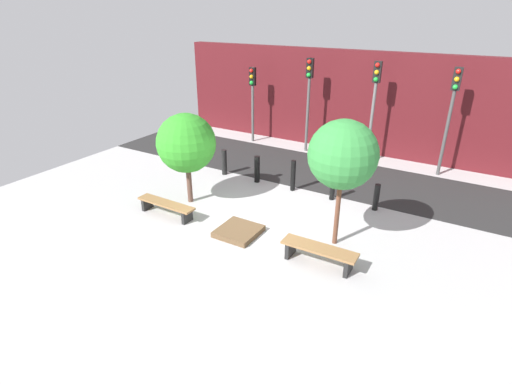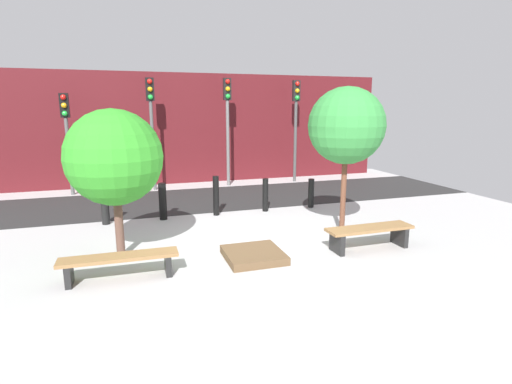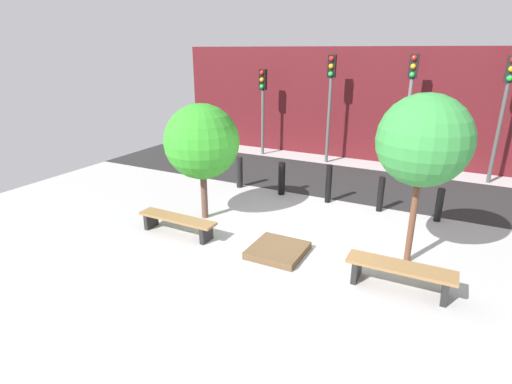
% 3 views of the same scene
% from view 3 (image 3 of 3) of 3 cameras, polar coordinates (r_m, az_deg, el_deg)
% --- Properties ---
extents(ground_plane, '(18.00, 18.00, 0.00)m').
position_cam_3_polar(ground_plane, '(9.01, 4.51, -7.35)').
color(ground_plane, '#ADADAD').
extents(road_strip, '(18.00, 3.56, 0.01)m').
position_cam_3_polar(road_strip, '(13.36, 12.82, 1.41)').
color(road_strip, '#272727').
rests_on(road_strip, ground).
extents(building_facade, '(16.20, 0.50, 4.20)m').
position_cam_3_polar(building_facade, '(16.08, 16.54, 11.81)').
color(building_facade, '#511419').
rests_on(building_facade, ground).
extents(bench_left, '(1.98, 0.43, 0.43)m').
position_cam_3_polar(bench_left, '(9.47, -11.18, -4.16)').
color(bench_left, black).
rests_on(bench_left, ground).
extents(bench_right, '(1.88, 0.50, 0.48)m').
position_cam_3_polar(bench_right, '(7.70, 19.87, -10.69)').
color(bench_right, black).
rests_on(bench_right, ground).
extents(planter_bed, '(1.10, 1.13, 0.15)m').
position_cam_3_polar(planter_bed, '(8.54, 3.13, -8.32)').
color(planter_bed, brown).
rests_on(planter_bed, ground).
extents(tree_behind_left_bench, '(1.83, 1.83, 2.90)m').
position_cam_3_polar(tree_behind_left_bench, '(9.81, -7.76, 7.10)').
color(tree_behind_left_bench, brown).
rests_on(tree_behind_left_bench, ground).
extents(tree_behind_right_bench, '(1.73, 1.73, 3.38)m').
position_cam_3_polar(tree_behind_right_bench, '(8.01, 22.85, 6.75)').
color(tree_behind_right_bench, brown).
rests_on(tree_behind_right_bench, ground).
extents(bollard_far_left, '(0.20, 0.20, 0.97)m').
position_cam_3_polar(bollard_far_left, '(12.43, -2.36, 2.84)').
color(bollard_far_left, black).
rests_on(bollard_far_left, ground).
extents(bollard_left, '(0.20, 0.20, 0.98)m').
position_cam_3_polar(bollard_left, '(11.82, 3.69, 1.93)').
color(bollard_left, black).
rests_on(bollard_left, ground).
extents(bollard_center, '(0.17, 0.17, 1.09)m').
position_cam_3_polar(bollard_center, '(11.33, 10.33, 1.16)').
color(bollard_center, black).
rests_on(bollard_center, ground).
extents(bollard_right, '(0.16, 0.16, 0.95)m').
position_cam_3_polar(bollard_right, '(11.06, 17.39, -0.31)').
color(bollard_right, black).
rests_on(bollard_right, ground).
extents(bollard_far_right, '(0.17, 0.17, 0.86)m').
position_cam_3_polar(bollard_far_right, '(10.96, 24.70, -1.69)').
color(bollard_far_right, black).
rests_on(bollard_far_right, ground).
extents(traffic_light_west, '(0.28, 0.27, 3.37)m').
position_cam_3_polar(traffic_light_west, '(16.19, 0.97, 13.50)').
color(traffic_light_west, '#545454').
rests_on(traffic_light_west, ground).
extents(traffic_light_mid_west, '(0.28, 0.27, 3.91)m').
position_cam_3_polar(traffic_light_mid_west, '(15.14, 10.58, 14.10)').
color(traffic_light_mid_west, '#515151').
rests_on(traffic_light_mid_west, ground).
extents(traffic_light_mid_east, '(0.28, 0.27, 3.96)m').
position_cam_3_polar(traffic_light_mid_east, '(14.58, 21.15, 13.05)').
color(traffic_light_mid_east, slate).
rests_on(traffic_light_mid_east, ground).
extents(traffic_light_east, '(0.28, 0.27, 3.93)m').
position_cam_3_polar(traffic_light_east, '(14.52, 32.04, 11.32)').
color(traffic_light_east, '#484848').
rests_on(traffic_light_east, ground).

